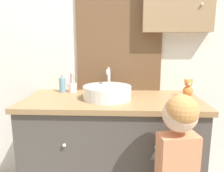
# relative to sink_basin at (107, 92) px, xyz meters

# --- Properties ---
(wall_back) EXTENTS (3.20, 0.18, 2.50)m
(wall_back) POSITION_rel_sink_basin_xyz_m (0.07, 0.32, 0.40)
(wall_back) COLOR silver
(wall_back) RESTS_ON ground_plane
(vanity_counter) EXTENTS (1.27, 0.58, 0.84)m
(vanity_counter) POSITION_rel_sink_basin_xyz_m (0.03, 0.01, -0.47)
(vanity_counter) COLOR #4C4742
(vanity_counter) RESTS_ON ground_plane
(sink_basin) EXTENTS (0.34, 0.40, 0.21)m
(sink_basin) POSITION_rel_sink_basin_xyz_m (0.00, 0.00, 0.00)
(sink_basin) COLOR white
(sink_basin) RESTS_ON vanity_counter
(toothbrush_holder) EXTENTS (0.07, 0.07, 0.19)m
(toothbrush_holder) POSITION_rel_sink_basin_xyz_m (-0.30, 0.20, -0.00)
(toothbrush_holder) COLOR silver
(toothbrush_holder) RESTS_ON vanity_counter
(soap_dispenser) EXTENTS (0.05, 0.05, 0.15)m
(soap_dispenser) POSITION_rel_sink_basin_xyz_m (-0.38, 0.20, 0.01)
(soap_dispenser) COLOR #6B93B2
(soap_dispenser) RESTS_ON vanity_counter
(child_figure) EXTENTS (0.22, 0.48, 0.98)m
(child_figure) POSITION_rel_sink_basin_xyz_m (0.40, -0.44, -0.28)
(child_figure) COLOR slate
(child_figure) RESTS_ON ground_plane
(teddy_bear) EXTENTS (0.08, 0.06, 0.14)m
(teddy_bear) POSITION_rel_sink_basin_xyz_m (0.59, 0.07, 0.02)
(teddy_bear) COLOR orange
(teddy_bear) RESTS_ON vanity_counter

